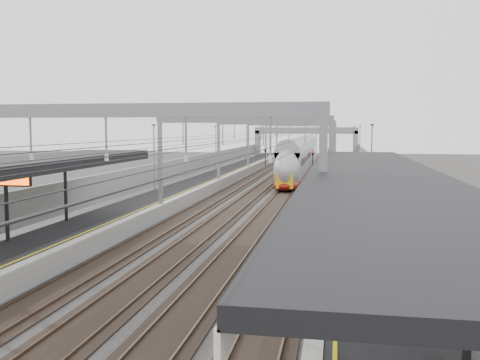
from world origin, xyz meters
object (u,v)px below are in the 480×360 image
at_px(overbridge, 306,135).
at_px(bench, 374,253).
at_px(train, 300,160).
at_px(signal_green, 265,154).

xyz_separation_m(overbridge, bench, (8.32, -94.05, -3.69)).
distance_m(overbridge, train, 38.72).
bearing_deg(overbridge, signal_green, -100.92).
distance_m(train, bench, 55.91).
height_order(overbridge, signal_green, overbridge).
height_order(overbridge, train, overbridge).
distance_m(bench, signal_green, 68.46).
xyz_separation_m(overbridge, signal_green, (-5.20, -26.94, -2.89)).
relative_size(overbridge, train, 0.43).
relative_size(overbridge, bench, 10.76).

